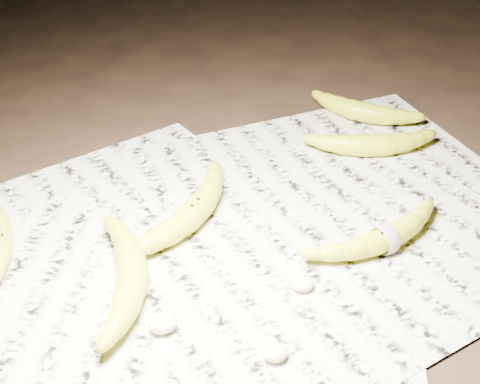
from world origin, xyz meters
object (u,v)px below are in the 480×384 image
object	(u,v)px
banana_center	(194,210)
banana_upper_b	(361,110)
banana_taped	(386,237)
banana_upper_a	(373,143)
banana_left_b	(132,273)

from	to	relation	value
banana_center	banana_upper_b	xyz separation A→B (m)	(0.37, 0.19, -0.00)
banana_taped	banana_upper_a	size ratio (longest dim) A/B	1.05
banana_upper_b	banana_upper_a	bearing A→B (deg)	-61.63
banana_taped	banana_upper_b	distance (m)	0.36
banana_left_b	banana_center	bearing A→B (deg)	-35.33
banana_upper_a	banana_taped	bearing A→B (deg)	-98.80
banana_taped	banana_upper_b	xyz separation A→B (m)	(0.14, 0.33, 0.00)
banana_left_b	banana_upper_a	world-z (taller)	banana_left_b
banana_center	banana_taped	xyz separation A→B (m)	(0.23, -0.14, -0.00)
banana_left_b	banana_upper_a	xyz separation A→B (m)	(0.44, 0.18, -0.00)
banana_center	banana_taped	bearing A→B (deg)	-74.35
banana_taped	banana_upper_a	distance (m)	0.24
banana_taped	banana_upper_a	xyz separation A→B (m)	(0.10, 0.22, 0.00)
banana_center	banana_upper_a	size ratio (longest dim) A/B	1.12
banana_left_b	banana_taped	xyz separation A→B (m)	(0.34, -0.04, -0.00)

